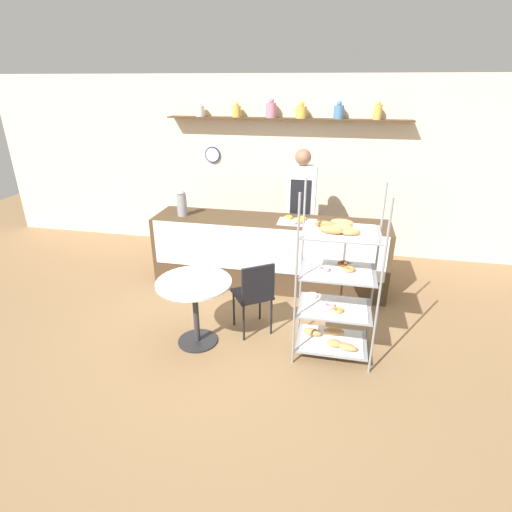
# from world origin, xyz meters

# --- Properties ---
(ground_plane) EXTENTS (14.00, 14.00, 0.00)m
(ground_plane) POSITION_xyz_m (0.00, 0.00, 0.00)
(ground_plane) COLOR olive
(back_wall) EXTENTS (10.00, 0.30, 2.70)m
(back_wall) POSITION_xyz_m (-0.00, 2.74, 1.37)
(back_wall) COLOR beige
(back_wall) RESTS_ON ground_plane
(display_counter) EXTENTS (3.10, 0.68, 0.93)m
(display_counter) POSITION_xyz_m (0.00, 1.35, 0.47)
(display_counter) COLOR #4C3823
(display_counter) RESTS_ON ground_plane
(pastry_rack) EXTENTS (0.76, 0.56, 1.75)m
(pastry_rack) POSITION_xyz_m (0.90, -0.03, 0.76)
(pastry_rack) COLOR gray
(pastry_rack) RESTS_ON ground_plane
(person_worker) EXTENTS (0.40, 0.23, 1.77)m
(person_worker) POSITION_xyz_m (0.35, 1.89, 0.98)
(person_worker) COLOR #282833
(person_worker) RESTS_ON ground_plane
(cafe_table) EXTENTS (0.77, 0.77, 0.74)m
(cafe_table) POSITION_xyz_m (-0.51, -0.16, 0.56)
(cafe_table) COLOR #262628
(cafe_table) RESTS_ON ground_plane
(cafe_chair) EXTENTS (0.53, 0.53, 0.87)m
(cafe_chair) POSITION_xyz_m (0.06, 0.13, 0.53)
(cafe_chair) COLOR black
(cafe_chair) RESTS_ON ground_plane
(coffee_carafe) EXTENTS (0.13, 0.13, 0.34)m
(coffee_carafe) POSITION_xyz_m (-1.18, 1.29, 1.10)
(coffee_carafe) COLOR gray
(coffee_carafe) RESTS_ON display_counter
(donut_tray_counter) EXTENTS (0.49, 0.31, 0.05)m
(donut_tray_counter) POSITION_xyz_m (0.34, 1.32, 0.95)
(donut_tray_counter) COLOR silver
(donut_tray_counter) RESTS_ON display_counter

